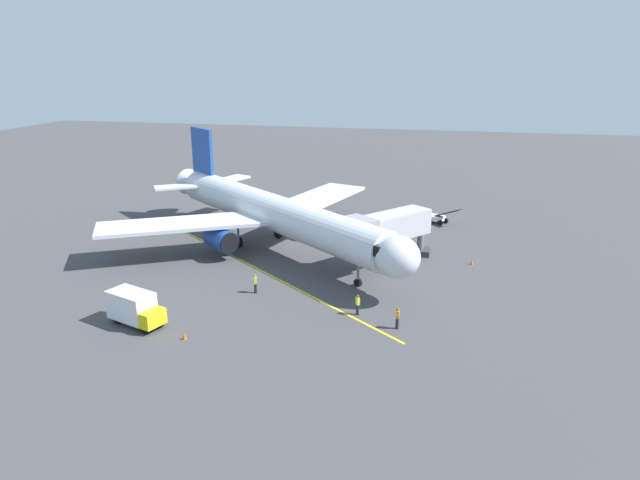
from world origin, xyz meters
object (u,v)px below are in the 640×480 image
at_px(ground_crew_loader, 358,304).
at_px(jet_bridge, 382,229).
at_px(ground_crew_wing_walker, 255,283).
at_px(belt_loader_near_nose, 437,217).
at_px(box_truck_portside, 135,308).
at_px(airplane, 272,212).
at_px(safety_cone_nose_right, 383,250).
at_px(safety_cone_wing_port, 184,336).
at_px(safety_cone_nose_left, 472,262).
at_px(ground_crew_marshaller, 397,318).

bearing_deg(ground_crew_loader, jet_bridge, -91.98).
bearing_deg(ground_crew_wing_walker, jet_bridge, -136.47).
height_order(belt_loader_near_nose, box_truck_portside, box_truck_portside).
xyz_separation_m(airplane, jet_bridge, (-12.18, 2.79, -0.24)).
relative_size(airplane, ground_crew_wing_walker, 19.99).
bearing_deg(ground_crew_wing_walker, airplane, -79.08).
relative_size(ground_crew_loader, safety_cone_nose_right, 3.11).
relative_size(ground_crew_loader, belt_loader_near_nose, 0.38).
height_order(belt_loader_near_nose, safety_cone_wing_port, belt_loader_near_nose).
distance_m(jet_bridge, safety_cone_wing_port, 22.55).
xyz_separation_m(jet_bridge, belt_loader_near_nose, (-4.81, -17.01, -3.05)).
height_order(box_truck_portside, safety_cone_nose_left, box_truck_portside).
bearing_deg(ground_crew_wing_walker, safety_cone_nose_right, -125.01).
relative_size(ground_crew_wing_walker, belt_loader_near_nose, 0.38).
bearing_deg(belt_loader_near_nose, safety_cone_wing_port, 64.80).
bearing_deg(box_truck_portside, ground_crew_marshaller, -168.83).
distance_m(ground_crew_marshaller, ground_crew_wing_walker, 13.42).
bearing_deg(ground_crew_wing_walker, belt_loader_near_nose, -119.06).
distance_m(box_truck_portside, safety_cone_wing_port, 5.01).
bearing_deg(ground_crew_marshaller, safety_cone_nose_left, -110.09).
bearing_deg(safety_cone_nose_right, safety_cone_nose_left, 169.08).
height_order(jet_bridge, safety_cone_nose_right, jet_bridge).
bearing_deg(box_truck_portside, jet_bridge, -133.91).
distance_m(airplane, ground_crew_marshaller, 22.42).
bearing_deg(box_truck_portside, belt_loader_near_nose, -122.05).
distance_m(jet_bridge, safety_cone_nose_right, 5.43).
xyz_separation_m(airplane, belt_loader_near_nose, (-16.99, -14.22, -3.29)).
distance_m(airplane, jet_bridge, 12.50).
xyz_separation_m(ground_crew_wing_walker, safety_cone_wing_port, (2.19, 9.41, -0.61)).
height_order(jet_bridge, ground_crew_wing_walker, jet_bridge).
bearing_deg(airplane, jet_bridge, 167.08).
xyz_separation_m(airplane, ground_crew_wing_walker, (-2.34, 12.14, -3.12)).
xyz_separation_m(jet_bridge, safety_cone_nose_left, (-8.73, -2.38, -3.49)).
bearing_deg(safety_cone_wing_port, jet_bridge, -122.66).
bearing_deg(ground_crew_marshaller, airplane, -47.10).
distance_m(airplane, ground_crew_loader, 18.93).
bearing_deg(safety_cone_wing_port, ground_crew_loader, -148.76).
distance_m(jet_bridge, ground_crew_marshaller, 14.08).
xyz_separation_m(ground_crew_wing_walker, ground_crew_loader, (-9.43, 2.36, 0.00)).
bearing_deg(ground_crew_loader, safety_cone_wing_port, 31.24).
distance_m(ground_crew_wing_walker, safety_cone_nose_right, 16.48).
height_order(airplane, safety_cone_wing_port, airplane).
bearing_deg(ground_crew_marshaller, belt_loader_near_nose, -93.52).
relative_size(belt_loader_near_nose, box_truck_portside, 0.91).
height_order(ground_crew_marshaller, ground_crew_loader, same).
relative_size(safety_cone_nose_right, safety_cone_wing_port, 1.00).
distance_m(ground_crew_loader, safety_cone_nose_left, 16.81).
bearing_deg(safety_cone_nose_left, safety_cone_nose_right, -10.92).
xyz_separation_m(ground_crew_marshaller, ground_crew_wing_walker, (12.77, -4.12, 0.00)).
bearing_deg(ground_crew_marshaller, safety_cone_wing_port, 19.46).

